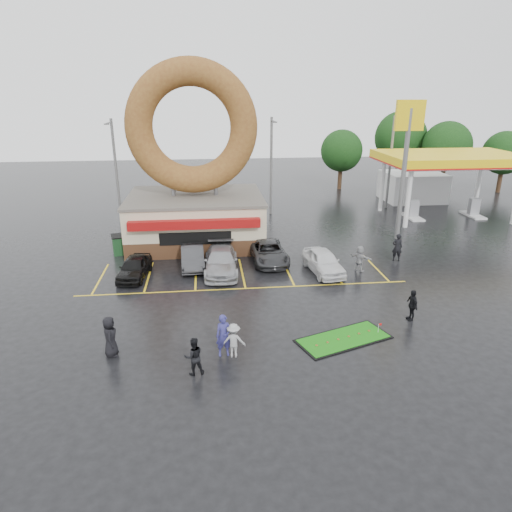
{
  "coord_description": "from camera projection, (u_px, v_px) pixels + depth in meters",
  "views": [
    {
      "loc": [
        -2.12,
        -21.61,
        11.14
      ],
      "look_at": [
        0.59,
        2.99,
        2.2
      ],
      "focal_mm": 32.0,
      "sensor_mm": 36.0,
      "label": 1
    }
  ],
  "objects": [
    {
      "name": "tree_far_c",
      "position": [
        401.0,
        137.0,
        56.27
      ],
      "size": [
        6.3,
        6.3,
        9.0
      ],
      "color": "#332114",
      "rests_on": "ground"
    },
    {
      "name": "tree_far_b",
      "position": [
        505.0,
        153.0,
        52.14
      ],
      "size": [
        4.9,
        4.9,
        7.0
      ],
      "color": "#332114",
      "rests_on": "ground"
    },
    {
      "name": "streetlight_right",
      "position": [
        391.0,
        160.0,
        44.72
      ],
      "size": [
        0.4,
        2.21,
        9.0
      ],
      "color": "slate",
      "rests_on": "ground"
    },
    {
      "name": "gas_station",
      "position": [
        433.0,
        172.0,
        44.58
      ],
      "size": [
        12.3,
        13.65,
        5.9
      ],
      "color": "silver",
      "rests_on": "ground"
    },
    {
      "name": "person_blackjkt",
      "position": [
        194.0,
        356.0,
        18.84
      ],
      "size": [
        0.93,
        0.8,
        1.66
      ],
      "primitive_type": "imported",
      "rotation": [
        0.0,
        0.0,
        3.37
      ],
      "color": "black",
      "rests_on": "ground"
    },
    {
      "name": "car_grey",
      "position": [
        268.0,
        252.0,
        31.5
      ],
      "size": [
        2.52,
        5.09,
        1.39
      ],
      "primitive_type": "imported",
      "rotation": [
        0.0,
        0.0,
        0.04
      ],
      "color": "#2E2E30",
      "rests_on": "ground"
    },
    {
      "name": "dumpster",
      "position": [
        126.0,
        244.0,
        33.25
      ],
      "size": [
        2.03,
        1.59,
        1.3
      ],
      "primitive_type": "cube",
      "rotation": [
        0.0,
        0.0,
        0.24
      ],
      "color": "#1C4924",
      "rests_on": "ground"
    },
    {
      "name": "car_silver",
      "position": [
        221.0,
        261.0,
        29.64
      ],
      "size": [
        2.32,
        5.3,
        1.52
      ],
      "primitive_type": "imported",
      "rotation": [
        0.0,
        0.0,
        -0.04
      ],
      "color": "#99999D",
      "rests_on": "ground"
    },
    {
      "name": "tree_far_d",
      "position": [
        342.0,
        151.0,
        54.02
      ],
      "size": [
        4.9,
        4.9,
        7.0
      ],
      "color": "#332114",
      "rests_on": "ground"
    },
    {
      "name": "car_dgrey",
      "position": [
        193.0,
        257.0,
        30.58
      ],
      "size": [
        1.7,
        4.33,
        1.4
      ],
      "primitive_type": "imported",
      "rotation": [
        0.0,
        0.0,
        0.05
      ],
      "color": "#303032",
      "rests_on": "ground"
    },
    {
      "name": "shell_sign",
      "position": [
        407.0,
        145.0,
        34.26
      ],
      "size": [
        2.2,
        0.36,
        10.6
      ],
      "color": "slate",
      "rests_on": "ground"
    },
    {
      "name": "donut_shop",
      "position": [
        195.0,
        185.0,
        34.51
      ],
      "size": [
        10.2,
        8.7,
        13.5
      ],
      "color": "#472B19",
      "rests_on": "ground"
    },
    {
      "name": "ground",
      "position": [
        251.0,
        314.0,
        24.21
      ],
      "size": [
        120.0,
        120.0,
        0.0
      ],
      "primitive_type": "plane",
      "color": "black",
      "rests_on": "ground"
    },
    {
      "name": "person_hoodie",
      "position": [
        234.0,
        340.0,
        20.1
      ],
      "size": [
        1.12,
        0.75,
        1.6
      ],
      "primitive_type": "imported",
      "rotation": [
        0.0,
        0.0,
        2.98
      ],
      "color": "gray",
      "rests_on": "ground"
    },
    {
      "name": "streetlight_left",
      "position": [
        116.0,
        168.0,
        40.17
      ],
      "size": [
        0.4,
        2.21,
        9.0
      ],
      "color": "slate",
      "rests_on": "ground"
    },
    {
      "name": "streetlight_mid",
      "position": [
        271.0,
        164.0,
        42.55
      ],
      "size": [
        0.4,
        2.21,
        9.0
      ],
      "color": "slate",
      "rests_on": "ground"
    },
    {
      "name": "person_cameraman",
      "position": [
        412.0,
        305.0,
        23.38
      ],
      "size": [
        0.46,
        0.99,
        1.66
      ],
      "primitive_type": "imported",
      "rotation": [
        0.0,
        0.0,
        -1.52
      ],
      "color": "black",
      "rests_on": "ground"
    },
    {
      "name": "person_blue",
      "position": [
        224.0,
        336.0,
        20.15
      ],
      "size": [
        0.77,
        0.55,
        1.96
      ],
      "primitive_type": "imported",
      "rotation": [
        0.0,
        0.0,
        0.12
      ],
      "color": "navy",
      "rests_on": "ground"
    },
    {
      "name": "person_walker_far",
      "position": [
        397.0,
        247.0,
        31.6
      ],
      "size": [
        0.77,
        0.57,
        1.95
      ],
      "primitive_type": "imported",
      "rotation": [
        0.0,
        0.0,
        2.98
      ],
      "color": "black",
      "rests_on": "ground"
    },
    {
      "name": "car_white",
      "position": [
        323.0,
        261.0,
        29.61
      ],
      "size": [
        2.31,
        4.58,
        1.5
      ],
      "primitive_type": "imported",
      "rotation": [
        0.0,
        0.0,
        0.13
      ],
      "color": "silver",
      "rests_on": "ground"
    },
    {
      "name": "person_walker_near",
      "position": [
        360.0,
        259.0,
        29.81
      ],
      "size": [
        1.43,
        1.53,
        1.71
      ],
      "primitive_type": "imported",
      "rotation": [
        0.0,
        0.0,
        2.29
      ],
      "color": "gray",
      "rests_on": "ground"
    },
    {
      "name": "car_black",
      "position": [
        134.0,
        267.0,
        28.82
      ],
      "size": [
        2.11,
        4.15,
        1.35
      ],
      "primitive_type": "imported",
      "rotation": [
        0.0,
        0.0,
        -0.13
      ],
      "color": "black",
      "rests_on": "ground"
    },
    {
      "name": "person_bystander",
      "position": [
        110.0,
        337.0,
        20.14
      ],
      "size": [
        0.71,
        0.99,
        1.89
      ],
      "primitive_type": "imported",
      "rotation": [
        0.0,
        0.0,
        1.69
      ],
      "color": "black",
      "rests_on": "ground"
    },
    {
      "name": "tree_far_a",
      "position": [
        447.0,
        146.0,
        53.17
      ],
      "size": [
        5.6,
        5.6,
        8.0
      ],
      "color": "#332114",
      "rests_on": "ground"
    },
    {
      "name": "putting_green",
      "position": [
        343.0,
        339.0,
        21.74
      ],
      "size": [
        4.88,
        3.37,
        0.56
      ],
      "color": "black",
      "rests_on": "ground"
    }
  ]
}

